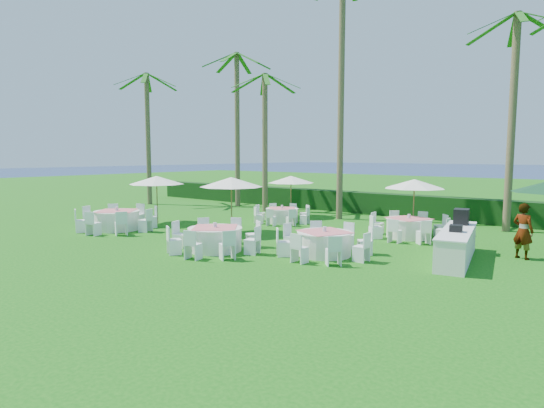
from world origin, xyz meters
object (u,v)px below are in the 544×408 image
(banquet_table_f, at_px, (409,227))
(staff_person, at_px, (523,231))
(buffet_table, at_px, (457,244))
(umbrella_d, at_px, (414,184))
(banquet_table_a, at_px, (117,220))
(umbrella_c, at_px, (291,179))
(banquet_table_b, at_px, (215,238))
(banquet_table_c, at_px, (324,243))
(banquet_table_e, at_px, (282,215))
(umbrella_b, at_px, (231,182))
(umbrella_a, at_px, (157,180))

(banquet_table_f, height_order, staff_person, staff_person)
(buffet_table, bearing_deg, umbrella_d, 126.20)
(umbrella_d, height_order, staff_person, umbrella_d)
(banquet_table_a, relative_size, banquet_table_f, 1.09)
(buffet_table, bearing_deg, banquet_table_a, -165.83)
(umbrella_c, distance_m, buffet_table, 11.49)
(banquet_table_b, bearing_deg, banquet_table_c, 27.90)
(banquet_table_b, bearing_deg, staff_person, 31.83)
(banquet_table_c, bearing_deg, banquet_table_e, 138.44)
(umbrella_b, relative_size, umbrella_d, 1.03)
(banquet_table_e, bearing_deg, staff_person, -7.53)
(banquet_table_c, xyz_separation_m, staff_person, (5.28, 3.59, 0.48))
(banquet_table_b, bearing_deg, umbrella_d, 64.30)
(umbrella_a, height_order, umbrella_c, umbrella_a)
(banquet_table_c, distance_m, umbrella_d, 6.60)
(banquet_table_a, relative_size, umbrella_c, 1.38)
(banquet_table_c, distance_m, staff_person, 6.40)
(umbrella_a, bearing_deg, banquet_table_b, -21.58)
(banquet_table_a, distance_m, banquet_table_e, 7.81)
(banquet_table_c, distance_m, banquet_table_e, 7.59)
(buffet_table, bearing_deg, banquet_table_c, -150.83)
(banquet_table_b, relative_size, umbrella_b, 1.23)
(banquet_table_f, xyz_separation_m, umbrella_b, (-6.35, -3.78, 1.79))
(banquet_table_e, relative_size, umbrella_b, 1.06)
(banquet_table_f, bearing_deg, umbrella_a, -160.20)
(banquet_table_b, height_order, umbrella_a, umbrella_a)
(buffet_table, distance_m, staff_person, 2.24)
(umbrella_a, xyz_separation_m, staff_person, (15.54, 2.66, -1.22))
(banquet_table_e, relative_size, staff_person, 1.56)
(banquet_table_b, distance_m, banquet_table_f, 7.99)
(banquet_table_c, bearing_deg, umbrella_d, 85.20)
(banquet_table_e, bearing_deg, banquet_table_f, -0.75)
(buffet_table, bearing_deg, staff_person, 43.81)
(banquet_table_a, relative_size, umbrella_a, 1.30)
(banquet_table_b, distance_m, banquet_table_e, 7.20)
(umbrella_c, bearing_deg, banquet_table_a, -112.52)
(banquet_table_a, bearing_deg, banquet_table_b, -3.19)
(umbrella_b, bearing_deg, banquet_table_c, -12.17)
(banquet_table_a, bearing_deg, banquet_table_e, 55.73)
(banquet_table_b, bearing_deg, umbrella_c, 109.98)
(umbrella_a, distance_m, umbrella_b, 4.83)
(umbrella_d, bearing_deg, banquet_table_e, -168.00)
(banquet_table_e, height_order, banquet_table_f, banquet_table_f)
(umbrella_d, distance_m, staff_person, 5.62)
(banquet_table_f, distance_m, buffet_table, 4.01)
(umbrella_d, xyz_separation_m, buffet_table, (3.15, -4.30, -1.58))
(banquet_table_e, xyz_separation_m, staff_person, (10.96, -1.45, 0.54))
(banquet_table_f, bearing_deg, umbrella_d, 104.93)
(banquet_table_a, bearing_deg, banquet_table_c, 8.02)
(banquet_table_f, height_order, umbrella_c, umbrella_c)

